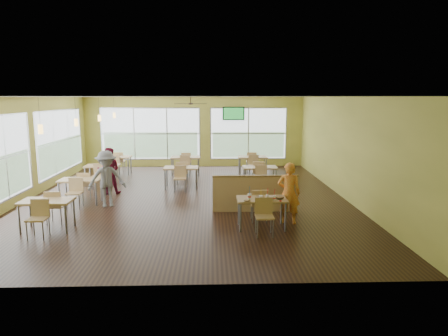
{
  "coord_description": "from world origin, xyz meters",
  "views": [
    {
      "loc": [
        0.77,
        -12.43,
        3.19
      ],
      "look_at": [
        1.15,
        -0.73,
        1.1
      ],
      "focal_mm": 32.0,
      "sensor_mm": 36.0,
      "label": 1
    }
  ],
  "objects_px": {
    "half_wall_divider": "(255,193)",
    "food_basket": "(279,197)",
    "man_plaid": "(289,193)",
    "main_table": "(262,203)"
  },
  "relations": [
    {
      "from": "half_wall_divider",
      "to": "man_plaid",
      "type": "distance_m",
      "value": 1.34
    },
    {
      "from": "main_table",
      "to": "man_plaid",
      "type": "bearing_deg",
      "value": 26.02
    },
    {
      "from": "man_plaid",
      "to": "food_basket",
      "type": "relative_size",
      "value": 6.28
    },
    {
      "from": "half_wall_divider",
      "to": "food_basket",
      "type": "bearing_deg",
      "value": -74.39
    },
    {
      "from": "main_table",
      "to": "half_wall_divider",
      "type": "distance_m",
      "value": 1.45
    },
    {
      "from": "main_table",
      "to": "half_wall_divider",
      "type": "xyz_separation_m",
      "value": [
        0.0,
        1.45,
        -0.11
      ]
    },
    {
      "from": "man_plaid",
      "to": "food_basket",
      "type": "xyz_separation_m",
      "value": [
        -0.31,
        -0.4,
        -0.01
      ]
    },
    {
      "from": "main_table",
      "to": "half_wall_divider",
      "type": "relative_size",
      "value": 0.63
    },
    {
      "from": "main_table",
      "to": "food_basket",
      "type": "bearing_deg",
      "value": -5.86
    },
    {
      "from": "half_wall_divider",
      "to": "food_basket",
      "type": "relative_size",
      "value": 9.55
    }
  ]
}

